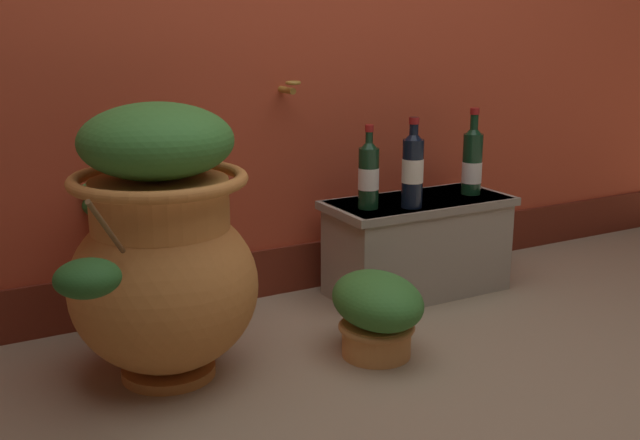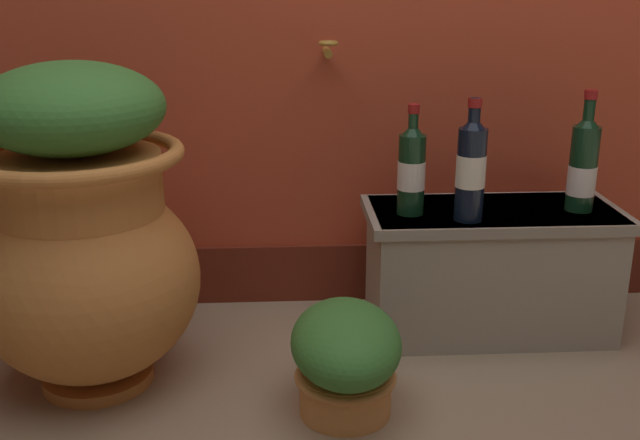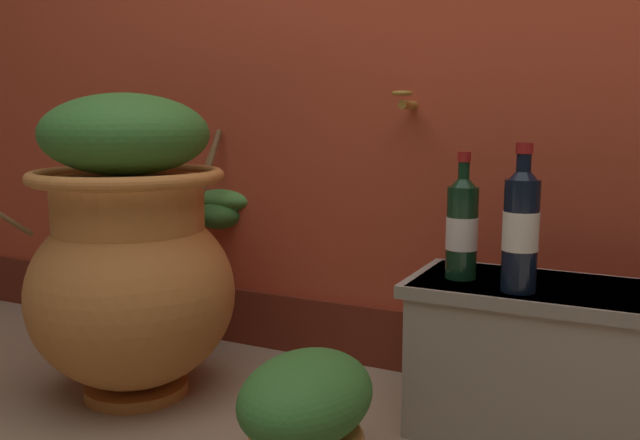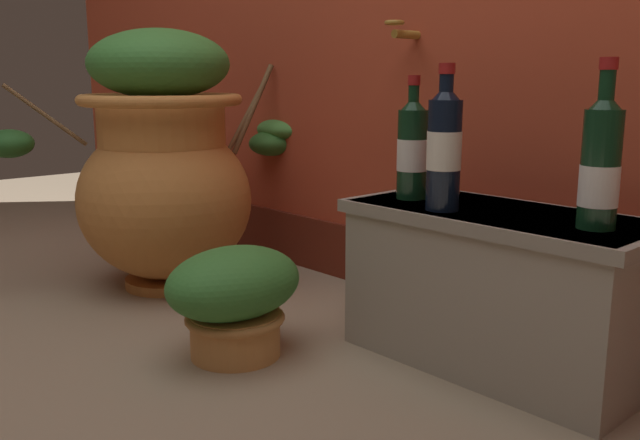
{
  "view_description": "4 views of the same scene",
  "coord_description": "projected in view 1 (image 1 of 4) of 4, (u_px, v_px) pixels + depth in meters",
  "views": [
    {
      "loc": [
        -1.26,
        -1.45,
        1.04
      ],
      "look_at": [
        -0.02,
        0.83,
        0.35
      ],
      "focal_mm": 43.04,
      "sensor_mm": 36.0,
      "label": 1
    },
    {
      "loc": [
        -0.18,
        -1.15,
        1.01
      ],
      "look_at": [
        -0.07,
        0.73,
        0.39
      ],
      "focal_mm": 42.69,
      "sensor_mm": 36.0,
      "label": 2
    },
    {
      "loc": [
        0.57,
        -0.7,
        0.75
      ],
      "look_at": [
        -0.19,
        0.83,
        0.49
      ],
      "focal_mm": 37.07,
      "sensor_mm": 36.0,
      "label": 3
    },
    {
      "loc": [
        1.28,
        -0.49,
        0.67
      ],
      "look_at": [
        -0.0,
        0.7,
        0.31
      ],
      "focal_mm": 38.63,
      "sensor_mm": 36.0,
      "label": 4
    }
  ],
  "objects": [
    {
      "name": "stone_ledge",
      "position": [
        417.0,
        242.0,
        2.96
      ],
      "size": [
        0.72,
        0.33,
        0.37
      ],
      "color": "#9E9384",
      "rests_on": "ground_plane"
    },
    {
      "name": "terracotta_urn",
      "position": [
        160.0,
        249.0,
        2.21
      ],
      "size": [
        0.64,
        1.06,
        0.82
      ],
      "color": "#CC7F3D",
      "rests_on": "ground_plane"
    },
    {
      "name": "potted_shrub",
      "position": [
        377.0,
        311.0,
        2.4
      ],
      "size": [
        0.26,
        0.35,
        0.27
      ],
      "color": "#D68E4C",
      "rests_on": "ground_plane"
    },
    {
      "name": "ground_plane",
      "position": [
        471.0,
        413.0,
        2.08
      ],
      "size": [
        7.0,
        7.0,
        0.0
      ],
      "primitive_type": "plane",
      "color": "gray"
    },
    {
      "name": "wine_bottle_middle",
      "position": [
        413.0,
        167.0,
        2.76
      ],
      "size": [
        0.08,
        0.08,
        0.33
      ],
      "color": "black",
      "rests_on": "stone_ledge"
    },
    {
      "name": "wine_bottle_right",
      "position": [
        369.0,
        173.0,
        2.75
      ],
      "size": [
        0.08,
        0.08,
        0.3
      ],
      "color": "black",
      "rests_on": "stone_ledge"
    },
    {
      "name": "wine_bottle_left",
      "position": [
        472.0,
        160.0,
        2.97
      ],
      "size": [
        0.08,
        0.08,
        0.34
      ],
      "color": "black",
      "rests_on": "stone_ledge"
    }
  ]
}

